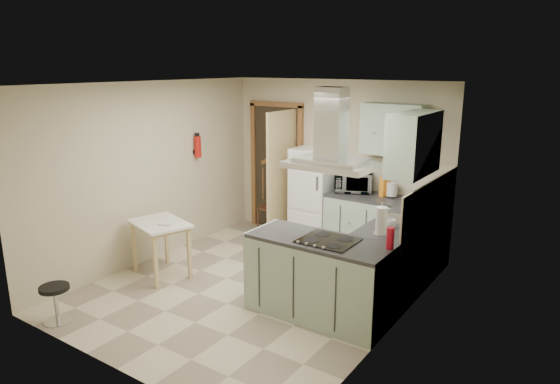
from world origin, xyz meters
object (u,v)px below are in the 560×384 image
Objects in this scene: peninsula at (319,278)px; extractor_hood at (330,165)px; drop_leaf_table at (161,249)px; bentwood_chair at (272,207)px; microwave at (353,182)px; fridge at (315,197)px; stool at (56,304)px.

extractor_hood reaches higher than peninsula.
drop_leaf_table is 2.16m from bentwood_chair.
peninsula is 1.27m from extractor_hood.
microwave is at bearing 106.78° from peninsula.
microwave is (1.36, 0.13, 0.58)m from bentwood_chair.
extractor_hood is at bearing 22.58° from drop_leaf_table.
peninsula is 1.67× the size of bentwood_chair.
peninsula is at bearing -58.26° from fridge.
bentwood_chair is (-2.08, 1.93, -1.26)m from extractor_hood.
microwave is (-0.72, 2.06, -0.67)m from extractor_hood.
fridge is 1.61× the size of bentwood_chair.
drop_leaf_table is 1.51m from stool.
fridge is at bearing 123.79° from extractor_hood.
drop_leaf_table is (-2.36, -0.21, -1.35)m from extractor_hood.
extractor_hood is 3.30m from stool.
fridge is at bearing 74.11° from stool.
stool is at bearing -143.03° from peninsula.
bentwood_chair is at bearing 135.77° from peninsula.
peninsula reaches higher than stool.
peninsula is 2.86m from stool.
bentwood_chair is 1.49m from microwave.
extractor_hood is at bearing -56.21° from fridge.
extractor_hood is 3.11m from bentwood_chair.
stool is (-2.28, -1.71, -0.24)m from peninsula.
extractor_hood is at bearing 0.00° from peninsula.
stool is (-0.29, -3.65, -0.25)m from bentwood_chair.
drop_leaf_table is at bearing -174.92° from extractor_hood.
extractor_hood reaches higher than drop_leaf_table.
peninsula is 2.27m from drop_leaf_table.
microwave is at bearing 71.65° from drop_leaf_table.
fridge reaches higher than drop_leaf_table.
extractor_hood reaches higher than microwave.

